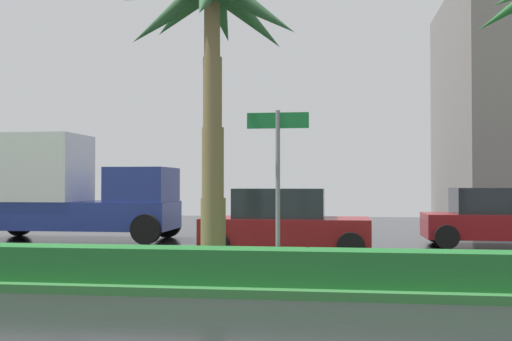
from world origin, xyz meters
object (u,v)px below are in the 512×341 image
object	(u,v)px
palm_tree_centre_left	(211,24)
car_in_traffic_third	(498,218)
car_in_traffic_second	(284,223)
box_truck_lead	(76,193)
street_name_sign	(278,171)

from	to	relation	value
palm_tree_centre_left	car_in_traffic_third	size ratio (longest dim) A/B	1.44
palm_tree_centre_left	car_in_traffic_second	distance (m)	5.80
box_truck_lead	street_name_sign	bearing A→B (deg)	-47.72
palm_tree_centre_left	car_in_traffic_third	bearing A→B (deg)	42.99
palm_tree_centre_left	street_name_sign	xyz separation A→B (m)	(1.45, -1.18, -2.98)
box_truck_lead	car_in_traffic_second	xyz separation A→B (m)	(7.14, -3.24, -0.72)
palm_tree_centre_left	car_in_traffic_third	xyz separation A→B (m)	(7.15, 6.67, -4.23)
box_truck_lead	car_in_traffic_second	size ratio (longest dim) A/B	1.49
box_truck_lead	car_in_traffic_third	xyz separation A→B (m)	(13.18, -0.38, -0.72)
box_truck_lead	car_in_traffic_third	bearing A→B (deg)	-1.66
street_name_sign	box_truck_lead	xyz separation A→B (m)	(-7.48, 8.23, -0.53)
box_truck_lead	car_in_traffic_third	distance (m)	13.21
car_in_traffic_third	box_truck_lead	bearing A→B (deg)	178.34
palm_tree_centre_left	car_in_traffic_third	world-z (taller)	palm_tree_centre_left
palm_tree_centre_left	street_name_sign	bearing A→B (deg)	-39.04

